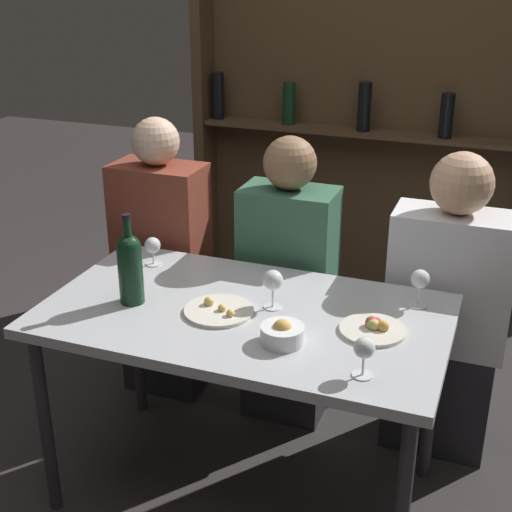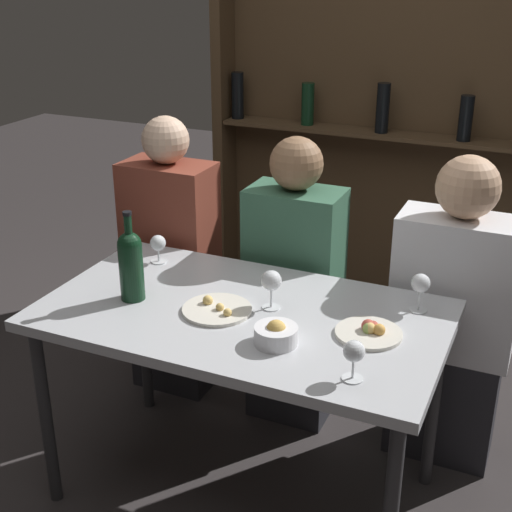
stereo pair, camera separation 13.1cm
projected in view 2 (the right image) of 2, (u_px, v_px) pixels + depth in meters
ground_plane at (244, 489)px, 2.62m from camera, size 10.00×10.00×0.00m
dining_table at (242, 329)px, 2.35m from camera, size 1.32×0.75×0.74m
wine_rack_wall at (386, 104)px, 3.67m from camera, size 1.87×0.21×2.16m
wine_bottle at (131, 262)px, 2.35m from camera, size 0.08×0.08×0.31m
wine_glass_0 at (354, 353)px, 1.92m from camera, size 0.06×0.06×0.12m
wine_glass_1 at (271, 282)px, 2.31m from camera, size 0.07×0.07×0.13m
wine_glass_2 at (158, 244)px, 2.66m from camera, size 0.06×0.06×0.11m
wine_glass_3 at (420, 285)px, 2.29m from camera, size 0.06×0.06×0.13m
food_plate_0 at (217, 309)px, 2.32m from camera, size 0.23×0.23×0.04m
food_plate_1 at (370, 331)px, 2.17m from camera, size 0.21×0.21×0.05m
snack_bowl at (276, 334)px, 2.12m from camera, size 0.13×0.13×0.08m
seated_person_left at (172, 266)px, 3.05m from camera, size 0.37×0.22×1.22m
seated_person_center at (293, 291)px, 2.85m from camera, size 0.36×0.22×1.20m
seated_person_right at (451, 323)px, 2.61m from camera, size 0.44×0.22×1.19m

